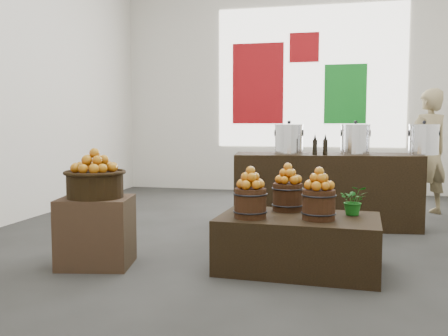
% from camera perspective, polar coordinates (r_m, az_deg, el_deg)
% --- Properties ---
extents(ground, '(7.00, 7.00, 0.00)m').
position_cam_1_polar(ground, '(5.50, 4.16, -7.54)').
color(ground, '#343432').
rests_on(ground, ground).
extents(back_wall, '(6.00, 0.04, 4.00)m').
position_cam_1_polar(back_wall, '(8.87, 7.82, 10.23)').
color(back_wall, silver).
rests_on(back_wall, ground).
extents(back_opening, '(3.20, 0.02, 2.40)m').
position_cam_1_polar(back_opening, '(8.83, 9.77, 10.23)').
color(back_opening, white).
rests_on(back_opening, back_wall).
extents(deco_red_left, '(0.90, 0.04, 1.40)m').
position_cam_1_polar(deco_red_left, '(8.91, 3.89, 9.60)').
color(deco_red_left, maroon).
rests_on(deco_red_left, back_wall).
extents(deco_green_right, '(0.70, 0.04, 1.00)m').
position_cam_1_polar(deco_green_right, '(8.78, 13.69, 8.22)').
color(deco_green_right, '#127920').
rests_on(deco_green_right, back_wall).
extents(deco_red_upper, '(0.50, 0.04, 0.50)m').
position_cam_1_polar(deco_red_upper, '(8.89, 9.16, 13.45)').
color(deco_red_upper, maroon).
rests_on(deco_red_upper, back_wall).
extents(crate, '(0.66, 0.58, 0.58)m').
position_cam_1_polar(crate, '(4.38, -14.40, -7.06)').
color(crate, '#452C20').
rests_on(crate, ground).
extents(wicker_basket, '(0.47, 0.47, 0.21)m').
position_cam_1_polar(wicker_basket, '(4.31, -14.51, -1.89)').
color(wicker_basket, black).
rests_on(wicker_basket, crate).
extents(apples_in_basket, '(0.36, 0.36, 0.20)m').
position_cam_1_polar(apples_in_basket, '(4.29, -14.58, 0.81)').
color(apples_in_basket, '#9C1705').
rests_on(apples_in_basket, wicker_basket).
extents(display_table, '(1.32, 0.85, 0.45)m').
position_cam_1_polar(display_table, '(4.19, 8.49, -8.47)').
color(display_table, black).
rests_on(display_table, ground).
extents(apple_bucket_front_left, '(0.26, 0.26, 0.24)m').
position_cam_1_polar(apple_bucket_front_left, '(4.01, 3.02, -4.05)').
color(apple_bucket_front_left, '#36190E').
rests_on(apple_bucket_front_left, display_table).
extents(apples_in_bucket_front_left, '(0.19, 0.19, 0.17)m').
position_cam_1_polar(apples_in_bucket_front_left, '(3.98, 3.03, -1.13)').
color(apples_in_bucket_front_left, '#9C1705').
rests_on(apples_in_bucket_front_left, apple_bucket_front_left).
extents(apple_bucket_front_right, '(0.26, 0.26, 0.24)m').
position_cam_1_polar(apple_bucket_front_right, '(4.01, 10.77, -4.14)').
color(apple_bucket_front_right, '#36190E').
rests_on(apple_bucket_front_right, display_table).
extents(apples_in_bucket_front_right, '(0.19, 0.19, 0.17)m').
position_cam_1_polar(apples_in_bucket_front_right, '(3.98, 10.82, -1.22)').
color(apples_in_bucket_front_right, '#9C1705').
rests_on(apples_in_bucket_front_right, apple_bucket_front_right).
extents(apple_bucket_rear, '(0.26, 0.26, 0.24)m').
position_cam_1_polar(apple_bucket_rear, '(4.37, 7.27, -3.32)').
color(apple_bucket_rear, '#36190E').
rests_on(apple_bucket_rear, display_table).
extents(apples_in_bucket_rear, '(0.19, 0.19, 0.17)m').
position_cam_1_polar(apples_in_bucket_rear, '(4.35, 7.30, -0.64)').
color(apples_in_bucket_rear, '#9C1705').
rests_on(apples_in_bucket_rear, apple_bucket_rear).
extents(herb_garnish_right, '(0.22, 0.20, 0.25)m').
position_cam_1_polar(herb_garnish_right, '(4.26, 14.62, -3.61)').
color(herb_garnish_right, '#135C15').
rests_on(herb_garnish_right, display_table).
extents(herb_garnish_left, '(0.18, 0.16, 0.26)m').
position_cam_1_polar(herb_garnish_left, '(4.39, 2.15, -3.07)').
color(herb_garnish_left, '#135C15').
rests_on(herb_garnish_left, display_table).
extents(counter, '(2.15, 0.92, 0.85)m').
position_cam_1_polar(counter, '(5.92, 11.48, -2.52)').
color(counter, black).
rests_on(counter, ground).
extents(stock_pot_left, '(0.32, 0.32, 0.32)m').
position_cam_1_polar(stock_pot_left, '(5.85, 7.42, 3.21)').
color(stock_pot_left, silver).
rests_on(stock_pot_left, counter).
extents(stock_pot_center, '(0.32, 0.32, 0.32)m').
position_cam_1_polar(stock_pot_center, '(5.92, 14.78, 3.10)').
color(stock_pot_center, silver).
rests_on(stock_pot_center, counter).
extents(stock_pot_right, '(0.32, 0.32, 0.32)m').
position_cam_1_polar(stock_pot_right, '(6.08, 21.85, 2.96)').
color(stock_pot_right, silver).
rests_on(stock_pot_right, counter).
extents(oil_cruets, '(0.16, 0.08, 0.24)m').
position_cam_1_polar(oil_cruets, '(5.67, 11.78, 2.65)').
color(oil_cruets, black).
rests_on(oil_cruets, counter).
extents(shopper, '(0.72, 0.66, 1.66)m').
position_cam_1_polar(shopper, '(7.09, 22.25, 1.71)').
color(shopper, '#8D7C56').
rests_on(shopper, ground).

